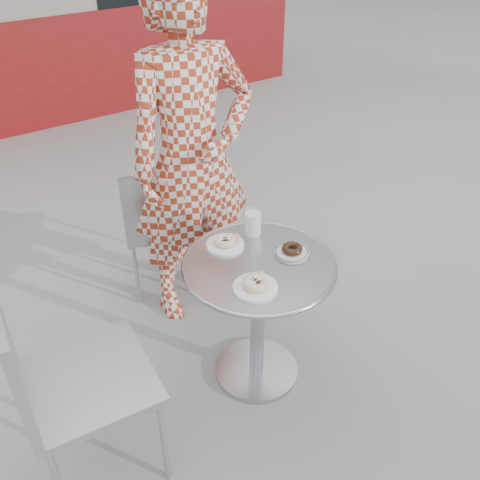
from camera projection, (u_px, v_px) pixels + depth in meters
ground at (252, 366)px, 2.70m from camera, size 60.00×60.00×0.00m
bistro_table at (258, 293)px, 2.38m from camera, size 0.67×0.67×0.68m
chair_far at (162, 248)px, 3.11m from camera, size 0.50×0.51×0.82m
chair_left at (93, 416)px, 2.09m from camera, size 0.51×0.51×0.98m
seated_person at (192, 159)px, 2.61m from camera, size 0.69×0.49×1.80m
plate_far at (226, 242)px, 2.38m from camera, size 0.17×0.17×0.05m
plate_near at (256, 284)px, 2.14m from camera, size 0.18×0.18×0.05m
plate_checker at (292, 251)px, 2.33m from camera, size 0.16×0.16×0.04m
milk_cup at (253, 222)px, 2.44m from camera, size 0.08×0.08×0.13m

